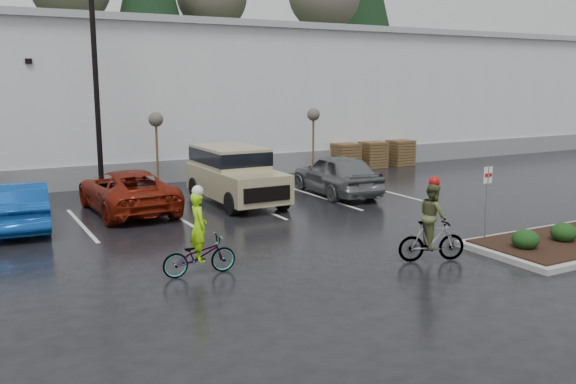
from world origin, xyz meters
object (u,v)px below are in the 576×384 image
pallet_stack_c (400,153)px  cyclist_olive (432,230)px  lamppost (94,47)px  car_blue (21,205)px  pallet_stack_b (372,155)px  sapling_mid (156,124)px  suv_tan (236,176)px  sapling_east (313,118)px  fire_lane_sign (487,195)px  car_red (127,191)px  pallet_stack_a (345,156)px  cyclist_hivis (199,247)px  car_grey (336,174)px

pallet_stack_c → cyclist_olive: (-10.52, -14.26, 0.12)m
lamppost → car_blue: lamppost is taller
cyclist_olive → lamppost: bearing=43.4°
pallet_stack_b → lamppost: bearing=-172.0°
lamppost → pallet_stack_b: (14.20, 2.00, -5.01)m
sapling_mid → suv_tan: 4.83m
sapling_mid → sapling_east: 7.50m
pallet_stack_b → fire_lane_sign: 15.23m
car_red → cyclist_olive: cyclist_olive is taller
pallet_stack_a → pallet_stack_b: 1.70m
pallet_stack_a → pallet_stack_c: same height
sapling_east → pallet_stack_a: sapling_east is taller
sapling_east → car_blue: 14.11m
pallet_stack_a → suv_tan: (-8.33, -5.21, 0.35)m
car_red → cyclist_hivis: (-0.28, -7.73, -0.07)m
fire_lane_sign → car_grey: bearing=86.3°
sapling_mid → pallet_stack_a: size_ratio=2.37×
pallet_stack_b → cyclist_olive: cyclist_olive is taller
pallet_stack_c → car_red: size_ratio=0.25×
pallet_stack_a → pallet_stack_b: same height
lamppost → cyclist_hivis: bearing=-90.0°
sapling_mid → suv_tan: (1.67, -4.21, -1.70)m
cyclist_olive → fire_lane_sign: bearing=-59.5°
fire_lane_sign → cyclist_hivis: fire_lane_sign is taller
pallet_stack_c → car_red: car_red is taller
sapling_mid → car_blue: sapling_mid is taller
pallet_stack_c → suv_tan: size_ratio=0.26×
sapling_mid → cyclist_olive: 13.72m
pallet_stack_a → cyclist_hivis: 17.68m
sapling_east → pallet_stack_a: 3.39m
sapling_mid → car_grey: bearing=-37.8°
lamppost → sapling_mid: (2.50, 1.00, -2.96)m
sapling_mid → fire_lane_sign: (5.30, -12.80, -1.32)m
fire_lane_sign → sapling_east: bearing=80.2°
sapling_east → car_red: size_ratio=0.60×
pallet_stack_c → cyclist_olive: 17.72m
sapling_mid → pallet_stack_a: (10.00, 1.00, -2.05)m
sapling_mid → pallet_stack_c: sapling_mid is taller
sapling_mid → pallet_stack_a: bearing=5.7°
car_blue → car_red: size_ratio=0.83×
pallet_stack_b → suv_tan: 11.31m
sapling_mid → fire_lane_sign: 13.92m
pallet_stack_b → car_blue: size_ratio=0.31×
sapling_east → car_blue: bearing=-160.6°
lamppost → cyclist_olive: size_ratio=4.28×
pallet_stack_b → car_red: size_ratio=0.25×
cyclist_hivis → cyclist_olive: 5.76m
car_red → car_grey: size_ratio=1.10×
pallet_stack_b → car_grey: 8.06m
sapling_east → suv_tan: (-5.83, -4.21, -1.70)m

